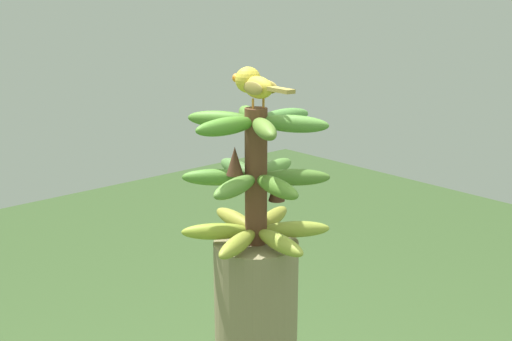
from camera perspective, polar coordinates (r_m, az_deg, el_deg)
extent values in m
cylinder|color=brown|center=(1.27, 0.00, -0.64)|extent=(0.05, 0.05, 0.29)
ellipsoid|color=#93A238|center=(1.25, 2.27, -6.83)|extent=(0.15, 0.05, 0.04)
ellipsoid|color=#94A338|center=(1.32, 3.77, -5.55)|extent=(0.12, 0.14, 0.04)
ellipsoid|color=#999833|center=(1.39, 1.55, -4.51)|extent=(0.09, 0.15, 0.04)
ellipsoid|color=#9C9936|center=(1.38, -2.04, -4.60)|extent=(0.15, 0.05, 0.04)
ellipsoid|color=#92A630|center=(1.31, -3.81, -5.75)|extent=(0.12, 0.14, 0.04)
ellipsoid|color=#979E36|center=(1.24, -1.74, -6.95)|extent=(0.09, 0.15, 0.04)
ellipsoid|color=#4F7A3B|center=(1.34, -1.76, 0.20)|extent=(0.15, 0.06, 0.04)
ellipsoid|color=#4E852D|center=(1.28, -3.71, -0.64)|extent=(0.13, 0.13, 0.04)
ellipsoid|color=#5B8A36|center=(1.21, -1.97, -1.57)|extent=(0.08, 0.15, 0.04)
ellipsoid|color=#54822D|center=(1.21, 1.97, -1.57)|extent=(0.15, 0.06, 0.04)
ellipsoid|color=#507B2D|center=(1.28, 3.71, -0.64)|extent=(0.13, 0.13, 0.04)
ellipsoid|color=#5A8B3B|center=(1.34, 1.76, 0.20)|extent=(0.08, 0.15, 0.04)
ellipsoid|color=#4D882B|center=(1.20, -2.83, 4.18)|extent=(0.04, 0.15, 0.04)
ellipsoid|color=olive|center=(1.17, 0.78, 3.96)|extent=(0.15, 0.10, 0.04)
ellipsoid|color=#558B37|center=(1.23, 3.51, 4.43)|extent=(0.15, 0.11, 0.04)
ellipsoid|color=#4F873C|center=(1.30, 2.61, 5.07)|extent=(0.04, 0.15, 0.04)
ellipsoid|color=#507D30|center=(1.32, -0.69, 5.26)|extent=(0.15, 0.10, 0.04)
ellipsoid|color=#4D822B|center=(1.27, -3.38, 4.84)|extent=(0.15, 0.11, 0.04)
cone|color=#4C2D1E|center=(1.25, -2.01, 0.91)|extent=(0.04, 0.04, 0.06)
cone|color=#4C2D1E|center=(1.30, 1.97, -1.58)|extent=(0.04, 0.04, 0.06)
cylinder|color=#C68933|center=(1.24, 0.71, 6.40)|extent=(0.00, 0.00, 0.02)
cylinder|color=#C68933|center=(1.23, -0.14, 6.31)|extent=(0.00, 0.01, 0.02)
ellipsoid|color=gold|center=(1.23, 0.29, 7.86)|extent=(0.09, 0.05, 0.05)
ellipsoid|color=olive|center=(1.24, 1.11, 7.90)|extent=(0.07, 0.02, 0.03)
ellipsoid|color=olive|center=(1.22, -0.31, 7.77)|extent=(0.07, 0.02, 0.03)
cube|color=olive|center=(1.18, 2.36, 7.59)|extent=(0.07, 0.03, 0.01)
sphere|color=gold|center=(1.26, -0.75, 8.55)|extent=(0.05, 0.05, 0.05)
sphere|color=black|center=(1.26, -1.70, 8.70)|extent=(0.01, 0.01, 0.01)
cone|color=orange|center=(1.29, -1.60, 8.69)|extent=(0.03, 0.02, 0.02)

